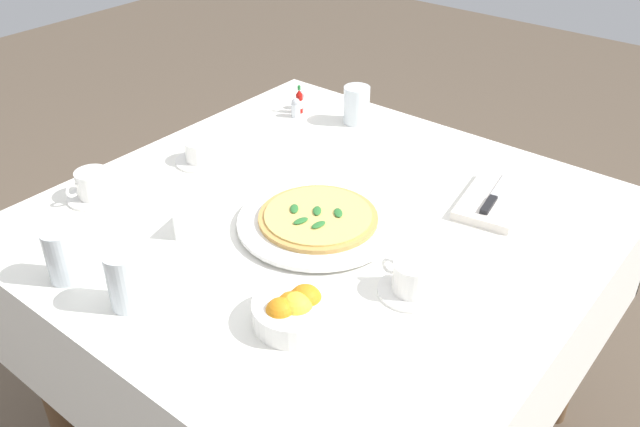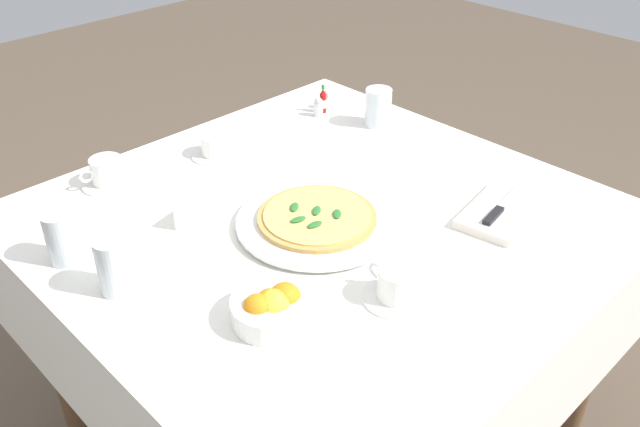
% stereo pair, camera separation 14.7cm
% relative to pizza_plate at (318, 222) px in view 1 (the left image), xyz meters
% --- Properties ---
extents(dining_table, '(1.16, 1.16, 0.75)m').
position_rel_pizza_plate_xyz_m(dining_table, '(0.04, 0.02, -0.14)').
color(dining_table, white).
rests_on(dining_table, ground_plane).
extents(pizza_plate, '(0.35, 0.35, 0.02)m').
position_rel_pizza_plate_xyz_m(pizza_plate, '(0.00, 0.00, 0.00)').
color(pizza_plate, white).
rests_on(pizza_plate, dining_table).
extents(pizza, '(0.26, 0.26, 0.02)m').
position_rel_pizza_plate_xyz_m(pizza, '(-0.00, 0.00, 0.01)').
color(pizza, tan).
rests_on(pizza, pizza_plate).
extents(coffee_cup_center_back, '(0.13, 0.13, 0.07)m').
position_rel_pizza_plate_xyz_m(coffee_cup_center_back, '(-0.06, -0.28, 0.02)').
color(coffee_cup_center_back, white).
rests_on(coffee_cup_center_back, dining_table).
extents(coffee_cup_far_left, '(0.13, 0.13, 0.06)m').
position_rel_pizza_plate_xyz_m(coffee_cup_far_left, '(0.04, 0.42, 0.01)').
color(coffee_cup_far_left, white).
rests_on(coffee_cup_far_left, dining_table).
extents(coffee_cup_near_left, '(0.13, 0.13, 0.07)m').
position_rel_pizza_plate_xyz_m(coffee_cup_near_left, '(-0.23, 0.48, 0.02)').
color(coffee_cup_near_left, white).
rests_on(coffee_cup_near_left, dining_table).
extents(water_glass_back_corner, '(0.07, 0.07, 0.11)m').
position_rel_pizza_plate_xyz_m(water_glass_back_corner, '(0.48, 0.25, 0.03)').
color(water_glass_back_corner, white).
rests_on(water_glass_back_corner, dining_table).
extents(water_glass_left_edge, '(0.06, 0.06, 0.11)m').
position_rel_pizza_plate_xyz_m(water_glass_left_edge, '(-0.45, 0.27, 0.04)').
color(water_glass_left_edge, white).
rests_on(water_glass_left_edge, dining_table).
extents(water_glass_right_edge, '(0.07, 0.07, 0.12)m').
position_rel_pizza_plate_xyz_m(water_glass_right_edge, '(-0.42, 0.11, 0.04)').
color(water_glass_right_edge, white).
rests_on(water_glass_right_edge, dining_table).
extents(napkin_folded, '(0.24, 0.16, 0.02)m').
position_rel_pizza_plate_xyz_m(napkin_folded, '(0.32, -0.26, -0.00)').
color(napkin_folded, white).
rests_on(napkin_folded, dining_table).
extents(dinner_knife, '(0.20, 0.05, 0.01)m').
position_rel_pizza_plate_xyz_m(dinner_knife, '(0.33, -0.26, 0.01)').
color(dinner_knife, silver).
rests_on(dinner_knife, napkin_folded).
extents(citrus_bowl, '(0.15, 0.15, 0.07)m').
position_rel_pizza_plate_xyz_m(citrus_bowl, '(-0.27, -0.16, 0.02)').
color(citrus_bowl, white).
rests_on(citrus_bowl, dining_table).
extents(hot_sauce_bottle, '(0.02, 0.02, 0.08)m').
position_rel_pizza_plate_xyz_m(hot_sauce_bottle, '(0.43, 0.42, 0.02)').
color(hot_sauce_bottle, '#B7140F').
rests_on(hot_sauce_bottle, dining_table).
extents(salt_shaker, '(0.03, 0.03, 0.06)m').
position_rel_pizza_plate_xyz_m(salt_shaker, '(0.46, 0.43, 0.01)').
color(salt_shaker, white).
rests_on(salt_shaker, dining_table).
extents(pepper_shaker, '(0.03, 0.03, 0.06)m').
position_rel_pizza_plate_xyz_m(pepper_shaker, '(0.40, 0.41, 0.01)').
color(pepper_shaker, white).
rests_on(pepper_shaker, dining_table).
extents(menu_card, '(0.09, 0.03, 0.06)m').
position_rel_pizza_plate_xyz_m(menu_card, '(-0.19, 0.21, 0.02)').
color(menu_card, white).
rests_on(menu_card, dining_table).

